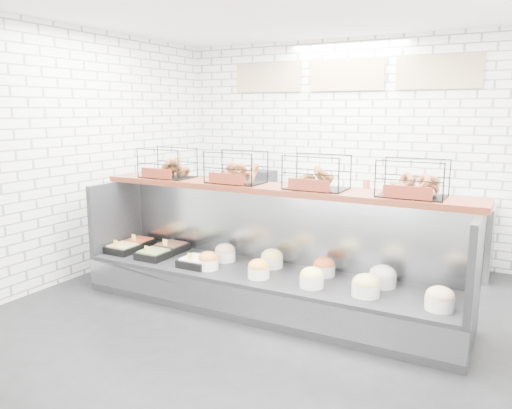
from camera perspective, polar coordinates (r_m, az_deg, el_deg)
The scene contains 5 objects.
ground at distance 5.06m, azimuth -0.66°, elevation -12.93°, with size 5.50×5.50×0.00m, color black.
room_shell at distance 5.16m, azimuth 2.60°, elevation 11.05°, with size 5.02×5.51×3.01m.
display_case at distance 5.22m, azimuth 1.16°, elevation -8.29°, with size 4.00×0.90×1.20m.
bagel_shelf at distance 5.13m, azimuth 2.10°, elevation 3.35°, with size 4.10×0.50×0.40m.
prep_counter at distance 7.03m, azimuth 8.97°, elevation -2.20°, with size 4.00×0.60×1.20m.
Camera 1 is at (2.25, -4.04, 2.03)m, focal length 35.00 mm.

